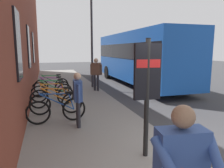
{
  "coord_description": "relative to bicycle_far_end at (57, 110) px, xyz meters",
  "views": [
    {
      "loc": [
        -3.42,
        2.89,
        2.3
      ],
      "look_at": [
        2.51,
        1.04,
        1.29
      ],
      "focal_mm": 34.1,
      "sensor_mm": 36.0,
      "label": 1
    }
  ],
  "objects": [
    {
      "name": "city_bus",
      "position": [
        6.59,
        -5.63,
        1.41
      ],
      "size": [
        10.52,
        2.71,
        3.35
      ],
      "color": "#1951B2",
      "rests_on": "ground"
    },
    {
      "name": "station_facade",
      "position": [
        6.03,
        1.17,
        4.05
      ],
      "size": [
        22.0,
        0.65,
        9.13
      ],
      "color": "brown",
      "rests_on": "ground"
    },
    {
      "name": "bicycle_far_end",
      "position": [
        0.0,
        0.0,
        0.0
      ],
      "size": [
        0.48,
        1.77,
        0.97
      ],
      "color": "black",
      "rests_on": "sidewalk_pavement"
    },
    {
      "name": "street_lamp",
      "position": [
        5.72,
        -2.33,
        2.79
      ],
      "size": [
        0.28,
        0.28,
        5.38
      ],
      "color": "#333338",
      "rests_on": "sidewalk_pavement"
    },
    {
      "name": "bicycle_mid_rack",
      "position": [
        2.85,
        0.05,
        0.0
      ],
      "size": [
        0.49,
        1.76,
        0.97
      ],
      "color": "black",
      "rests_on": "sidewalk_pavement"
    },
    {
      "name": "sidewalk_pavement",
      "position": [
        5.03,
        -0.88,
        -0.45
      ],
      "size": [
        24.0,
        3.5,
        0.12
      ],
      "primitive_type": "cube",
      "color": "gray",
      "rests_on": "ground"
    },
    {
      "name": "pedestrian_crossing_street",
      "position": [
        4.59,
        -2.3,
        0.67
      ],
      "size": [
        0.47,
        0.57,
        1.73
      ],
      "color": "#26262D",
      "rests_on": "sidewalk_pavement"
    },
    {
      "name": "transit_info_sign",
      "position": [
        -2.65,
        -1.63,
        1.21
      ],
      "size": [
        0.11,
        0.55,
        2.4
      ],
      "color": "black",
      "rests_on": "sidewalk_pavement"
    },
    {
      "name": "bicycle_beside_lamp",
      "position": [
        3.82,
        0.06,
        0.0
      ],
      "size": [
        0.48,
        1.77,
        0.97
      ],
      "color": "black",
      "rests_on": "sidewalk_pavement"
    },
    {
      "name": "bicycle_under_window",
      "position": [
        1.96,
        0.04,
        0.0
      ],
      "size": [
        0.67,
        1.7,
        0.97
      ],
      "color": "black",
      "rests_on": "sidewalk_pavement"
    },
    {
      "name": "pedestrian_near_bus",
      "position": [
        -0.56,
        -0.56,
        0.56
      ],
      "size": [
        0.6,
        0.25,
        1.56
      ],
      "color": "#26262D",
      "rests_on": "sidewalk_pavement"
    },
    {
      "name": "ground",
      "position": [
        3.03,
        -3.63,
        -0.51
      ],
      "size": [
        60.0,
        60.0,
        0.0
      ],
      "primitive_type": "plane",
      "color": "#38383A"
    },
    {
      "name": "bicycle_nearest_sign",
      "position": [
        0.88,
        -0.03,
        0.0
      ],
      "size": [
        0.48,
        1.77,
        0.97
      ],
      "color": "black",
      "rests_on": "sidewalk_pavement"
    },
    {
      "name": "bicycle_end_of_row",
      "position": [
        4.7,
        0.0,
        0.0
      ],
      "size": [
        0.57,
        1.74,
        0.97
      ],
      "color": "black",
      "rests_on": "sidewalk_pavement"
    }
  ]
}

